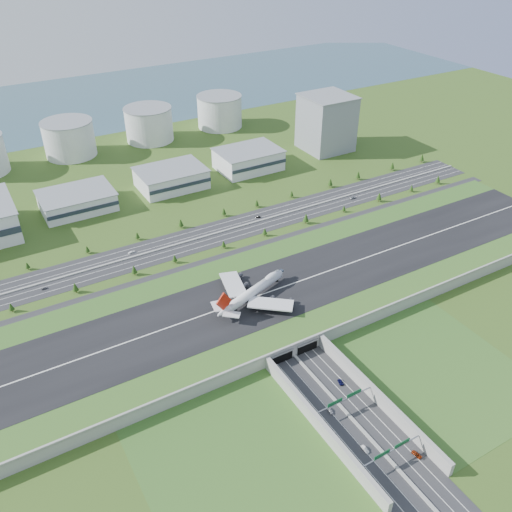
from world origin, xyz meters
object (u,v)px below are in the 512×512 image
boeing_747 (253,292)px  car_5 (258,217)px  car_0 (330,411)px  car_7 (131,252)px  car_4 (44,288)px  car_3 (416,454)px  car_6 (353,198)px  car_2 (341,382)px  office_tower (326,123)px  car_1 (365,449)px

boeing_747 → car_5: bearing=39.0°
car_0 → car_7: bearing=110.7°
car_0 → car_4: size_ratio=1.18×
boeing_747 → car_5: (62.62, 101.14, -12.79)m
car_3 → car_7: car_3 is taller
car_0 → car_7: 197.48m
car_4 → car_6: (262.78, 1.46, 0.13)m
car_0 → car_3: bearing=-55.3°
car_2 → office_tower: bearing=-108.3°
car_7 → car_2: bearing=20.8°
car_5 → boeing_747: bearing=-15.5°
car_1 → car_6: size_ratio=0.81×
office_tower → car_1: size_ratio=11.84×
car_0 → car_1: size_ratio=1.00×
office_tower → boeing_747: size_ratio=0.90×
car_3 → car_7: 241.94m
office_tower → car_3: size_ratio=10.37×
boeing_747 → car_6: 176.97m
car_2 → car_7: (-54.59, 180.70, 0.06)m
car_3 → car_4: 253.21m
car_6 → car_7: car_6 is taller
car_1 → car_7: car_1 is taller
car_2 → car_5: (53.41, 180.18, 0.04)m
car_0 → car_4: (-103.23, 180.30, -0.12)m
car_1 → car_2: car_1 is taller
boeing_747 → office_tower: bearing=25.3°
boeing_747 → car_6: (152.08, 89.61, -12.70)m
boeing_747 → car_7: boeing_747 is taller
car_1 → car_4: size_ratio=1.18×
car_5 → car_6: (89.46, -11.53, 0.09)m
car_1 → car_6: (159.22, 208.77, 0.04)m
boeing_747 → car_1: bearing=-112.7°
car_2 → boeing_747: bearing=-67.0°
car_0 → car_5: (70.09, 193.29, -0.09)m
car_3 → car_7: (-57.28, 235.06, -0.05)m
boeing_747 → car_0: 93.32m
office_tower → car_4: (-309.83, -107.56, -26.71)m
car_2 → car_5: car_5 is taller
car_0 → car_1: car_0 is taller
office_tower → car_1: 377.37m
car_3 → car_0: bearing=-69.8°
car_1 → car_6: bearing=53.1°
car_2 → car_7: bearing=-56.9°
car_0 → car_5: size_ratio=1.08×
car_0 → car_4: bearing=129.4°
car_6 → car_1: bearing=144.3°
car_5 → car_7: size_ratio=0.86×
office_tower → car_5: size_ratio=12.78×
car_0 → car_5: 205.60m
car_4 → car_5: 173.80m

